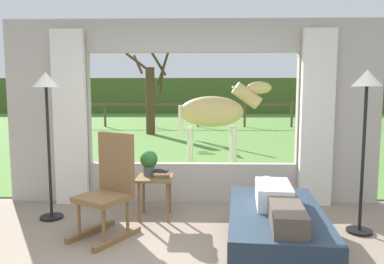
% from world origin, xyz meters
% --- Properties ---
extents(back_wall_with_window, '(5.20, 0.12, 2.55)m').
position_xyz_m(back_wall_with_window, '(0.00, 2.26, 1.25)').
color(back_wall_with_window, '#ADA599').
rests_on(back_wall_with_window, ground_plane).
extents(curtain_panel_left, '(0.44, 0.10, 2.40)m').
position_xyz_m(curtain_panel_left, '(-1.69, 2.12, 1.20)').
color(curtain_panel_left, silver).
rests_on(curtain_panel_left, ground_plane).
extents(curtain_panel_right, '(0.44, 0.10, 2.40)m').
position_xyz_m(curtain_panel_right, '(1.69, 2.12, 1.20)').
color(curtain_panel_right, silver).
rests_on(curtain_panel_right, ground_plane).
extents(outdoor_pasture_lawn, '(36.00, 21.68, 0.02)m').
position_xyz_m(outdoor_pasture_lawn, '(0.00, 13.16, 0.01)').
color(outdoor_pasture_lawn, '#568438').
rests_on(outdoor_pasture_lawn, ground_plane).
extents(distant_hill_ridge, '(36.00, 2.00, 2.40)m').
position_xyz_m(distant_hill_ridge, '(0.00, 23.00, 1.20)').
color(distant_hill_ridge, '#486129').
rests_on(distant_hill_ridge, ground_plane).
extents(recliner_sofa, '(1.07, 1.78, 0.42)m').
position_xyz_m(recliner_sofa, '(0.85, 0.61, 0.22)').
color(recliner_sofa, black).
rests_on(recliner_sofa, ground_plane).
extents(reclining_person, '(0.40, 1.44, 0.22)m').
position_xyz_m(reclining_person, '(0.85, 0.56, 0.52)').
color(reclining_person, silver).
rests_on(reclining_person, recliner_sofa).
extents(rocking_chair, '(0.74, 0.82, 1.12)m').
position_xyz_m(rocking_chair, '(-0.88, 0.99, 0.55)').
color(rocking_chair, brown).
rests_on(rocking_chair, ground_plane).
extents(side_table, '(0.44, 0.44, 0.52)m').
position_xyz_m(side_table, '(-0.45, 1.55, 0.43)').
color(side_table, brown).
rests_on(side_table, ground_plane).
extents(potted_plant, '(0.22, 0.22, 0.32)m').
position_xyz_m(potted_plant, '(-0.53, 1.61, 0.70)').
color(potted_plant, '#4C5156').
rests_on(potted_plant, side_table).
extents(book_stack, '(0.20, 0.15, 0.10)m').
position_xyz_m(book_stack, '(-0.36, 1.48, 0.57)').
color(book_stack, '#337247').
rests_on(book_stack, side_table).
extents(floor_lamp_left, '(0.32, 0.32, 1.80)m').
position_xyz_m(floor_lamp_left, '(-1.74, 1.49, 1.45)').
color(floor_lamp_left, black).
rests_on(floor_lamp_left, ground_plane).
extents(floor_lamp_right, '(0.32, 0.32, 1.80)m').
position_xyz_m(floor_lamp_right, '(1.89, 1.11, 1.46)').
color(floor_lamp_right, black).
rests_on(floor_lamp_right, ground_plane).
extents(horse, '(1.82, 0.62, 1.73)m').
position_xyz_m(horse, '(0.41, 4.27, 1.16)').
color(horse, tan).
rests_on(horse, outdoor_pasture_lawn).
extents(pasture_tree, '(1.66, 1.64, 3.09)m').
position_xyz_m(pasture_tree, '(-1.67, 10.25, 1.42)').
color(pasture_tree, '#4C3823').
rests_on(pasture_tree, outdoor_pasture_lawn).
extents(pasture_fence_line, '(16.10, 0.10, 1.10)m').
position_xyz_m(pasture_fence_line, '(0.00, 12.89, 0.74)').
color(pasture_fence_line, brown).
rests_on(pasture_fence_line, outdoor_pasture_lawn).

